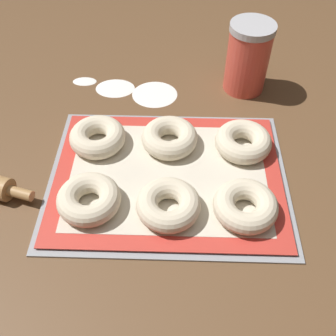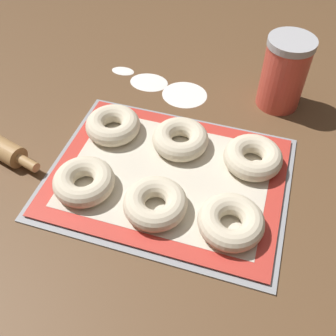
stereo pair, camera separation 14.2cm
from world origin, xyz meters
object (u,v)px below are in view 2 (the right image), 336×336
at_px(baking_tray, 168,177).
at_px(bagel_back_right, 253,157).
at_px(bagel_front_left, 84,181).
at_px(bagel_back_center, 180,139).
at_px(bagel_back_left, 113,125).
at_px(bagel_front_right, 231,222).
at_px(bagel_front_center, 155,203).
at_px(flour_canister, 284,73).

bearing_deg(baking_tray, bagel_back_right, 26.82).
xyz_separation_m(bagel_front_left, bagel_back_center, (0.15, 0.17, 0.00)).
distance_m(bagel_back_left, bagel_back_right, 0.31).
distance_m(bagel_front_right, bagel_back_left, 0.35).
relative_size(bagel_back_left, bagel_back_center, 1.00).
height_order(baking_tray, bagel_back_center, bagel_back_center).
height_order(bagel_front_center, bagel_back_left, same).
bearing_deg(bagel_front_left, baking_tray, 29.33).
bearing_deg(bagel_front_left, bagel_front_center, -3.22).
xyz_separation_m(baking_tray, bagel_back_left, (-0.16, 0.09, 0.03)).
bearing_deg(flour_canister, bagel_front_right, -95.42).
xyz_separation_m(bagel_front_center, bagel_back_center, (-0.00, 0.18, 0.00)).
relative_size(bagel_front_right, bagel_back_center, 1.00).
bearing_deg(bagel_back_center, bagel_back_left, -179.15).
bearing_deg(flour_canister, bagel_front_center, -114.14).
xyz_separation_m(bagel_back_left, bagel_back_right, (0.31, -0.00, 0.00)).
bearing_deg(bagel_front_left, bagel_back_center, 49.06).
bearing_deg(bagel_back_center, baking_tray, -90.44).
bearing_deg(bagel_back_left, bagel_front_center, -47.96).
bearing_deg(bagel_front_right, bagel_back_right, 85.88).
relative_size(bagel_front_right, bagel_back_left, 1.00).
distance_m(bagel_front_left, bagel_front_center, 0.15).
bearing_deg(bagel_front_left, bagel_back_left, 92.94).
bearing_deg(flour_canister, baking_tray, -120.49).
distance_m(bagel_front_left, bagel_back_left, 0.17).
xyz_separation_m(baking_tray, bagel_back_center, (0.00, 0.09, 0.03)).
bearing_deg(bagel_back_center, bagel_front_center, -89.12).
distance_m(baking_tray, bagel_back_left, 0.18).
relative_size(bagel_front_left, bagel_back_right, 1.00).
distance_m(baking_tray, bagel_back_right, 0.18).
bearing_deg(flour_canister, bagel_back_center, -129.12).
relative_size(bagel_front_right, flour_canister, 0.70).
bearing_deg(bagel_front_right, bagel_back_left, 149.97).
relative_size(bagel_front_center, flour_canister, 0.70).
height_order(bagel_front_left, bagel_front_right, same).
distance_m(bagel_front_left, bagel_back_right, 0.35).
height_order(bagel_front_right, bagel_back_left, same).
bearing_deg(bagel_front_left, flour_canister, 50.09).
height_order(bagel_back_left, bagel_back_right, same).
bearing_deg(bagel_back_right, bagel_back_left, 179.11).
relative_size(bagel_front_left, bagel_front_center, 1.00).
bearing_deg(bagel_back_right, bagel_back_center, 177.39).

